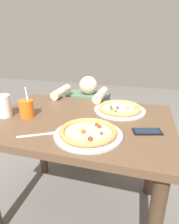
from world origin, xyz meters
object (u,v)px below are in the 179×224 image
fork (39,135)px  drink_cup_colored (27,109)px  cell_phone (147,131)px  diner_seated (88,125)px  pizza_far (120,109)px  water_cup_clear (4,106)px  pizza_near (88,132)px

fork → drink_cup_colored: bearing=134.7°
cell_phone → diner_seated: size_ratio=0.19×
pizza_far → drink_cup_colored: size_ratio=1.80×
pizza_far → drink_cup_colored: 0.61m
pizza_far → diner_seated: diner_seated is taller
drink_cup_colored → water_cup_clear: bearing=-166.4°
pizza_near → pizza_far: 0.41m
pizza_far → cell_phone: 0.33m
pizza_far → water_cup_clear: bearing=-156.6°
pizza_near → fork: pizza_near is taller
fork → diner_seated: size_ratio=0.21×
pizza_near → drink_cup_colored: drink_cup_colored is taller
pizza_far → fork: pizza_far is taller
drink_cup_colored → fork: drink_cup_colored is taller
fork → pizza_far: bearing=52.6°
drink_cup_colored → pizza_near: bearing=-16.6°
diner_seated → fork: bearing=-89.5°
pizza_far → cell_phone: pizza_far is taller
fork → pizza_near: bearing=15.0°
water_cup_clear → fork: water_cup_clear is taller
fork → cell_phone: cell_phone is taller
water_cup_clear → fork: bearing=-26.1°
drink_cup_colored → fork: bearing=-45.3°
drink_cup_colored → water_cup_clear: drink_cup_colored is taller
diner_seated → water_cup_clear: bearing=-113.7°
pizza_far → fork: 0.58m
drink_cup_colored → pizza_far: bearing=25.6°
pizza_near → cell_phone: pizza_near is taller
pizza_far → water_cup_clear: water_cup_clear is taller
water_cup_clear → diner_seated: water_cup_clear is taller
pizza_near → cell_phone: (0.29, 0.12, -0.01)m
water_cup_clear → cell_phone: size_ratio=0.85×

